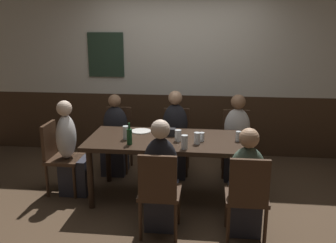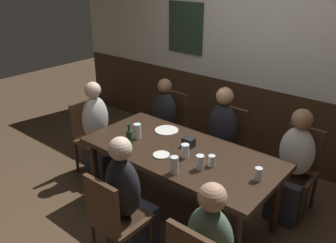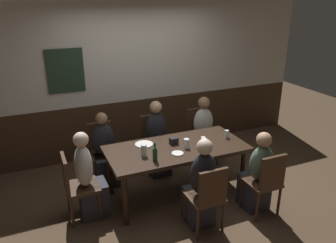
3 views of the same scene
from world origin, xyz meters
name	(u,v)px [view 3 (image 3 of 3)]	position (x,y,z in m)	size (l,w,h in m)	color
ground_plane	(176,194)	(0.00, 0.00, 0.00)	(12.00, 12.00, 0.00)	#4C3826
wall_back	(136,80)	(-0.01, 1.65, 1.30)	(6.40, 0.13, 2.60)	#3D2819
dining_table	(176,152)	(0.00, 0.00, 0.66)	(1.89, 0.90, 0.74)	black
chair_mid_far	(154,139)	(0.00, 0.87, 0.50)	(0.40, 0.40, 0.88)	#422B1C
chair_head_west	(76,184)	(-1.36, 0.00, 0.50)	(0.40, 0.40, 0.88)	#422B1C
chair_right_near	(266,181)	(0.83, -0.87, 0.50)	(0.40, 0.40, 0.88)	#422B1C
chair_mid_near	(208,195)	(0.00, -0.87, 0.50)	(0.40, 0.40, 0.88)	#422B1C
chair_left_far	(102,148)	(-0.83, 0.87, 0.50)	(0.40, 0.40, 0.88)	#422B1C
chair_right_far	(199,131)	(0.83, 0.87, 0.50)	(0.40, 0.40, 0.88)	#422B1C
person_mid_far	(157,143)	(0.00, 0.71, 0.49)	(0.34, 0.37, 1.17)	#2D2D38
person_head_west	(89,182)	(-1.20, 0.00, 0.49)	(0.37, 0.34, 1.16)	#2D2D38
person_right_near	(257,177)	(0.83, -0.70, 0.46)	(0.34, 0.37, 1.10)	#2D2D38
person_mid_near	(201,189)	(0.00, -0.71, 0.49)	(0.34, 0.37, 1.16)	#2D2D38
person_left_far	(105,155)	(-0.83, 0.70, 0.46)	(0.34, 0.37, 1.10)	#2D2D38
person_right_far	(204,136)	(0.83, 0.71, 0.48)	(0.34, 0.37, 1.14)	#2D2D38
tumbler_water	(203,141)	(0.38, -0.05, 0.79)	(0.06, 0.06, 0.10)	silver
beer_glass_tall	(144,151)	(-0.49, -0.08, 0.81)	(0.08, 0.08, 0.16)	silver
beer_glass_half	(227,134)	(0.79, 0.00, 0.79)	(0.06, 0.06, 0.11)	silver
highball_clear	(186,144)	(0.11, -0.08, 0.80)	(0.08, 0.08, 0.13)	silver
pint_glass_amber	(202,150)	(0.20, -0.35, 0.81)	(0.07, 0.07, 0.15)	silver
pint_glass_stout	(204,144)	(0.33, -0.16, 0.80)	(0.07, 0.07, 0.13)	silver
beer_bottle_green	(155,154)	(-0.41, -0.26, 0.84)	(0.06, 0.06, 0.25)	#194723
plate_white_large	(144,144)	(-0.38, 0.24, 0.75)	(0.25, 0.25, 0.01)	white
plate_white_small	(178,153)	(-0.07, -0.19, 0.75)	(0.16, 0.16, 0.01)	white
condiment_caddy	(174,141)	(0.01, 0.11, 0.79)	(0.11, 0.09, 0.09)	black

